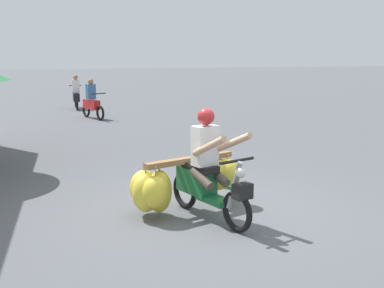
% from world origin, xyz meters
% --- Properties ---
extents(ground_plane, '(120.00, 120.00, 0.00)m').
position_xyz_m(ground_plane, '(0.00, 0.00, 0.00)').
color(ground_plane, '#56595E').
extents(motorbike_main_loaded, '(1.85, 1.95, 1.58)m').
position_xyz_m(motorbike_main_loaded, '(-0.27, -0.02, 0.51)').
color(motorbike_main_loaded, black).
rests_on(motorbike_main_loaded, ground).
extents(motorbike_distant_ahead_left, '(0.50, 1.62, 1.40)m').
position_xyz_m(motorbike_distant_ahead_left, '(-1.74, 13.62, 0.57)').
color(motorbike_distant_ahead_left, black).
rests_on(motorbike_distant_ahead_left, ground).
extents(motorbike_distant_ahead_right, '(0.80, 1.52, 1.40)m').
position_xyz_m(motorbike_distant_ahead_right, '(-1.23, 10.59, 0.57)').
color(motorbike_distant_ahead_right, black).
rests_on(motorbike_distant_ahead_right, ground).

